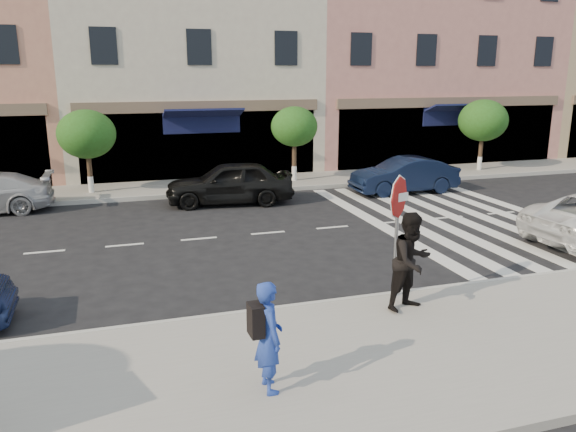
% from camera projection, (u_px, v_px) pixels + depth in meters
% --- Properties ---
extents(ground, '(120.00, 120.00, 0.00)m').
position_uv_depth(ground, '(315.00, 280.00, 12.54)').
color(ground, black).
rests_on(ground, ground).
extents(sidewalk_near, '(60.00, 4.50, 0.15)m').
position_uv_depth(sidewalk_near, '(395.00, 356.00, 9.05)').
color(sidewalk_near, gray).
rests_on(sidewalk_near, ground).
extents(sidewalk_far, '(60.00, 3.00, 0.15)m').
position_uv_depth(sidewalk_far, '(222.00, 185.00, 22.69)').
color(sidewalk_far, gray).
rests_on(sidewalk_far, ground).
extents(building_centre, '(11.00, 9.00, 11.00)m').
position_uv_depth(building_centre, '(185.00, 51.00, 26.75)').
color(building_centre, beige).
rests_on(building_centre, ground).
extents(building_east_mid, '(13.00, 9.00, 13.00)m').
position_uv_depth(building_east_mid, '(410.00, 34.00, 29.96)').
color(building_east_mid, tan).
rests_on(building_east_mid, ground).
extents(street_tree_wb, '(2.10, 2.10, 3.06)m').
position_uv_depth(street_tree_wb, '(87.00, 134.00, 20.51)').
color(street_tree_wb, '#473323').
rests_on(street_tree_wb, sidewalk_far).
extents(street_tree_c, '(1.90, 1.90, 3.04)m').
position_uv_depth(street_tree_c, '(294.00, 127.00, 22.81)').
color(street_tree_c, '#473323').
rests_on(street_tree_c, sidewalk_far).
extents(street_tree_ea, '(2.20, 2.20, 3.19)m').
position_uv_depth(street_tree_ea, '(483.00, 121.00, 25.40)').
color(street_tree_ea, '#473323').
rests_on(street_tree_ea, sidewalk_far).
extents(stop_sign, '(0.83, 0.32, 2.47)m').
position_uv_depth(stop_sign, '(398.00, 209.00, 10.82)').
color(stop_sign, gray).
rests_on(stop_sign, sidewalk_near).
extents(photographer, '(0.41, 0.61, 1.62)m').
position_uv_depth(photographer, '(269.00, 336.00, 7.77)').
color(photographer, '#223B9C').
rests_on(photographer, sidewalk_near).
extents(walker, '(1.09, 0.97, 1.88)m').
position_uv_depth(walker, '(412.00, 261.00, 10.47)').
color(walker, black).
rests_on(walker, sidewalk_near).
extents(car_far_mid, '(4.62, 2.33, 1.51)m').
position_uv_depth(car_far_mid, '(230.00, 183.00, 19.70)').
color(car_far_mid, black).
rests_on(car_far_mid, ground).
extents(car_far_right, '(4.13, 1.47, 1.36)m').
position_uv_depth(car_far_right, '(404.00, 175.00, 21.54)').
color(car_far_right, black).
rests_on(car_far_right, ground).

